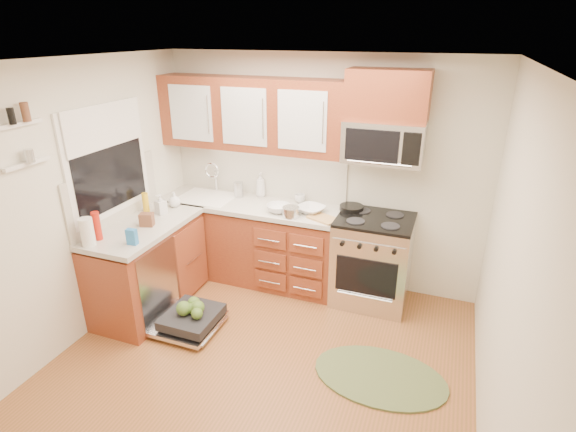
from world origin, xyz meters
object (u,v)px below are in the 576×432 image
at_px(range, 372,260).
at_px(skillet, 351,208).
at_px(microwave, 384,142).
at_px(cup, 300,198).
at_px(cutting_board, 323,218).
at_px(rug, 380,376).
at_px(dishwasher, 189,320).
at_px(upper_cabinets, 251,114).
at_px(bowl_b, 278,208).
at_px(bowl_a, 311,209).
at_px(sink, 207,208).
at_px(stock_pot, 291,212).
at_px(paper_towel_roll, 87,232).

distance_m(range, skillet, 0.59).
bearing_deg(microwave, cup, 173.52).
xyz_separation_m(range, cutting_board, (-0.50, -0.16, 0.46)).
height_order(rug, skillet, skillet).
relative_size(dishwasher, rug, 0.63).
xyz_separation_m(upper_cabinets, bowl_b, (0.41, -0.27, -0.91)).
bearing_deg(bowl_a, upper_cabinets, 167.13).
bearing_deg(cup, upper_cabinets, -171.86).
relative_size(skillet, cup, 2.15).
bearing_deg(sink, upper_cabinets, 16.45).
distance_m(cutting_board, bowl_a, 0.22).
bearing_deg(skillet, bowl_b, -159.83).
bearing_deg(microwave, skillet, 176.29).
xyz_separation_m(stock_pot, bowl_b, (-0.17, 0.08, -0.01)).
distance_m(rug, cup, 2.06).
distance_m(microwave, rug, 2.14).
height_order(upper_cabinets, range, upper_cabinets).
distance_m(stock_pot, bowl_b, 0.19).
relative_size(sink, rug, 0.56).
xyz_separation_m(dishwasher, skillet, (1.26, 1.27, 0.87)).
relative_size(microwave, stock_pot, 4.29).
relative_size(upper_cabinets, sink, 3.31).
distance_m(microwave, cutting_board, 0.95).
xyz_separation_m(skillet, cup, (-0.60, 0.08, -0.00)).
bearing_deg(range, sink, -179.70).
bearing_deg(rug, cup, 131.17).
distance_m(range, microwave, 1.23).
bearing_deg(rug, upper_cabinets, 143.09).
height_order(skillet, bowl_a, skillet).
xyz_separation_m(rug, stock_pot, (-1.14, 0.94, 0.97)).
xyz_separation_m(range, skillet, (-0.28, 0.14, 0.50)).
distance_m(sink, skillet, 1.67).
height_order(microwave, rug, microwave).
xyz_separation_m(skillet, stock_pot, (-0.55, -0.35, 0.00)).
xyz_separation_m(upper_cabinets, cup, (0.52, 0.07, -0.90)).
bearing_deg(rug, skillet, 114.86).
height_order(stock_pot, paper_towel_roll, paper_towel_roll).
xyz_separation_m(bowl_a, bowl_b, (-0.32, -0.10, 0.00)).
xyz_separation_m(range, stock_pot, (-0.83, -0.21, 0.50)).
distance_m(dishwasher, skillet, 1.99).
distance_m(upper_cabinets, range, 1.99).
bearing_deg(cup, bowl_a, -49.74).
bearing_deg(dishwasher, bowl_a, 52.05).
xyz_separation_m(microwave, paper_towel_roll, (-2.28, -1.57, -0.65)).
distance_m(rug, cutting_board, 1.58).
height_order(dishwasher, bowl_a, bowl_a).
height_order(dishwasher, rug, dishwasher).
bearing_deg(dishwasher, skillet, 45.19).
bearing_deg(cutting_board, sink, 174.18).
height_order(range, bowl_a, bowl_a).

